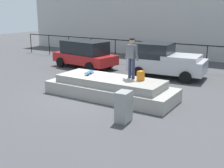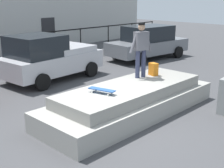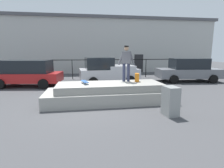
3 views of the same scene
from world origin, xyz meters
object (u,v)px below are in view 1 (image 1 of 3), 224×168
Objects in this scene: skateboarder at (132,56)px; car_red_hatchback_near at (85,54)px; car_silver_pickup_mid at (165,60)px; utility_box at (124,107)px; skateboard at (89,72)px; backpack at (141,76)px.

car_red_hatchback_near is (-5.74, 4.25, -0.94)m from skateboarder.
car_red_hatchback_near is 1.05× the size of car_silver_pickup_mid.
utility_box is at bearing -79.21° from car_silver_pickup_mid.
car_red_hatchback_near is at bearing 143.48° from skateboarder.
skateboarder is at bearing 108.41° from utility_box.
skateboard is 2.53m from backpack.
utility_box is at bearing 28.86° from backpack.
car_silver_pickup_mid reaches higher than skateboard.
skateboarder is 0.37× the size of car_red_hatchback_near.
utility_box is (1.06, -2.53, -1.33)m from skateboarder.
car_silver_pickup_mid is 7.26m from utility_box.
car_red_hatchback_near is (-6.25, 4.38, -0.15)m from backpack.
backpack reaches higher than skateboard.
skateboarder reaches higher than utility_box.
car_red_hatchback_near is at bearing -176.44° from car_silver_pickup_mid.
car_silver_pickup_mid is (5.44, 0.34, 0.01)m from car_red_hatchback_near.
backpack is at bearing 98.66° from utility_box.
utility_box is at bearing -35.93° from skateboard.
backpack is (0.51, -0.13, -0.79)m from skateboarder.
skateboard is 5.19m from car_silver_pickup_mid.
utility_box reaches higher than skateboard.
car_silver_pickup_mid is at bearing 3.56° from car_red_hatchback_near.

